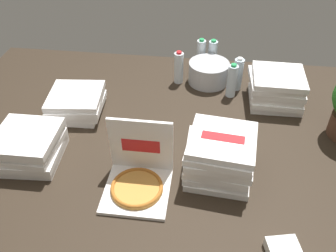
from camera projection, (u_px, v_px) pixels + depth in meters
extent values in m
cube|color=#2D2319|center=(174.00, 157.00, 2.11)|extent=(3.20, 2.40, 0.02)
cube|color=white|center=(137.00, 191.00, 1.88)|extent=(0.34, 0.34, 0.02)
cylinder|color=#C6893D|center=(137.00, 188.00, 1.87)|extent=(0.27, 0.27, 0.02)
torus|color=#A96324|center=(137.00, 187.00, 1.87)|extent=(0.28, 0.28, 0.02)
cube|color=white|center=(141.00, 145.00, 1.89)|extent=(0.34, 0.04, 0.34)
cube|color=red|center=(141.00, 146.00, 1.89)|extent=(0.20, 0.01, 0.09)
cube|color=white|center=(76.00, 109.00, 2.43)|extent=(0.35, 0.35, 0.04)
cube|color=white|center=(77.00, 105.00, 2.40)|extent=(0.37, 0.37, 0.04)
cube|color=red|center=(76.00, 103.00, 2.39)|extent=(0.23, 0.08, 0.00)
cube|color=white|center=(76.00, 102.00, 2.37)|extent=(0.38, 0.38, 0.04)
cube|color=white|center=(75.00, 96.00, 2.36)|extent=(0.37, 0.37, 0.04)
cube|color=white|center=(218.00, 171.00, 1.98)|extent=(0.37, 0.37, 0.04)
cube|color=white|center=(216.00, 164.00, 1.97)|extent=(0.35, 0.35, 0.04)
cube|color=white|center=(219.00, 160.00, 1.94)|extent=(0.38, 0.38, 0.04)
cube|color=red|center=(219.00, 158.00, 1.93)|extent=(0.23, 0.09, 0.00)
cube|color=white|center=(221.00, 156.00, 1.92)|extent=(0.37, 0.37, 0.04)
cube|color=white|center=(218.00, 151.00, 1.89)|extent=(0.35, 0.35, 0.04)
cube|color=red|center=(219.00, 148.00, 1.88)|extent=(0.22, 0.07, 0.00)
cube|color=white|center=(221.00, 147.00, 1.86)|extent=(0.38, 0.38, 0.04)
cube|color=white|center=(223.00, 140.00, 1.84)|extent=(0.38, 0.38, 0.04)
cube|color=red|center=(223.00, 137.00, 1.83)|extent=(0.23, 0.09, 0.00)
cube|color=white|center=(274.00, 99.00, 2.52)|extent=(0.34, 0.34, 0.04)
cube|color=red|center=(275.00, 97.00, 2.51)|extent=(0.22, 0.06, 0.00)
cube|color=white|center=(275.00, 96.00, 2.49)|extent=(0.35, 0.35, 0.04)
cube|color=white|center=(275.00, 90.00, 2.48)|extent=(0.35, 0.35, 0.04)
cube|color=white|center=(278.00, 86.00, 2.45)|extent=(0.35, 0.35, 0.04)
cube|color=red|center=(278.00, 83.00, 2.44)|extent=(0.22, 0.07, 0.00)
cube|color=white|center=(275.00, 81.00, 2.43)|extent=(0.35, 0.35, 0.04)
cube|color=red|center=(276.00, 78.00, 2.42)|extent=(0.22, 0.07, 0.00)
cube|color=white|center=(279.00, 77.00, 2.40)|extent=(0.35, 0.35, 0.04)
cube|color=white|center=(32.00, 156.00, 2.08)|extent=(0.36, 0.36, 0.04)
cube|color=white|center=(30.00, 151.00, 2.05)|extent=(0.36, 0.36, 0.04)
cube|color=white|center=(28.00, 146.00, 2.03)|extent=(0.35, 0.35, 0.04)
cube|color=white|center=(26.00, 140.00, 2.02)|extent=(0.35, 0.35, 0.04)
cube|color=red|center=(26.00, 137.00, 2.01)|extent=(0.22, 0.06, 0.00)
cube|color=white|center=(25.00, 136.00, 1.98)|extent=(0.35, 0.35, 0.04)
cylinder|color=#B7BABF|center=(209.00, 73.00, 2.69)|extent=(0.30, 0.30, 0.16)
cylinder|color=white|center=(179.00, 68.00, 2.67)|extent=(0.07, 0.07, 0.24)
cylinder|color=red|center=(179.00, 52.00, 2.59)|extent=(0.04, 0.04, 0.01)
cylinder|color=silver|center=(238.00, 74.00, 2.59)|extent=(0.07, 0.07, 0.24)
cylinder|color=white|center=(240.00, 59.00, 2.51)|extent=(0.04, 0.04, 0.01)
cylinder|color=white|center=(201.00, 55.00, 2.83)|extent=(0.07, 0.07, 0.24)
cylinder|color=#239951|center=(202.00, 40.00, 2.75)|extent=(0.04, 0.04, 0.01)
cylinder|color=silver|center=(212.00, 56.00, 2.81)|extent=(0.07, 0.07, 0.24)
cylinder|color=#239951|center=(214.00, 41.00, 2.73)|extent=(0.04, 0.04, 0.01)
cylinder|color=silver|center=(232.00, 81.00, 2.52)|extent=(0.07, 0.07, 0.24)
cylinder|color=#239951|center=(234.00, 65.00, 2.44)|extent=(0.04, 0.04, 0.01)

